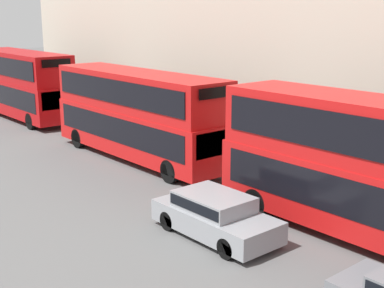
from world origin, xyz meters
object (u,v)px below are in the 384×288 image
at_px(car_hatchback, 215,214).
at_px(pedestrian, 180,132).
at_px(bus_second_in_queue, 138,112).
at_px(bus_third_in_queue, 22,82).

height_order(car_hatchback, pedestrian, pedestrian).
bearing_deg(car_hatchback, bus_second_in_queue, 69.50).
bearing_deg(bus_third_in_queue, car_hatchback, -98.62).
height_order(bus_third_in_queue, car_hatchback, bus_third_in_queue).
distance_m(bus_second_in_queue, pedestrian, 3.37).
xyz_separation_m(car_hatchback, pedestrian, (6.38, 9.60, 0.11)).
xyz_separation_m(bus_third_in_queue, car_hatchback, (-3.40, -22.42, -1.70)).
xyz_separation_m(bus_second_in_queue, car_hatchback, (-3.40, -9.10, -1.60)).
distance_m(bus_second_in_queue, car_hatchback, 9.84).
height_order(bus_second_in_queue, bus_third_in_queue, bus_third_in_queue).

